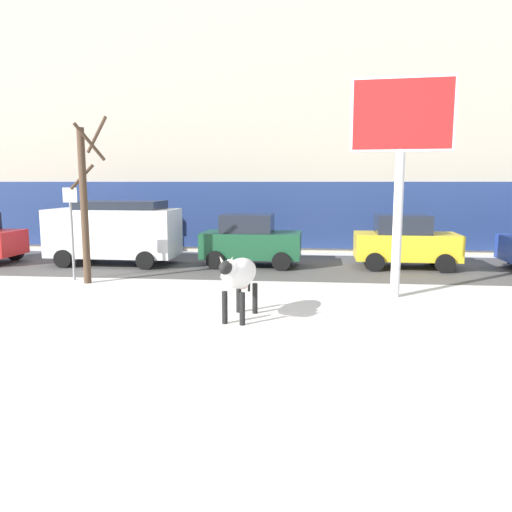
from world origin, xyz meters
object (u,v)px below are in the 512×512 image
object	(u,v)px
cow_holstein	(239,274)
car_darkgreen_hatchback	(251,240)
car_yellow_hatchback	(405,242)
bare_tree_left_lot	(85,199)
billboard	(402,128)
car_white_van	(115,231)
street_sign	(72,226)
pedestrian_near_billboard	(175,231)

from	to	relation	value
cow_holstein	car_darkgreen_hatchback	distance (m)	7.01
car_yellow_hatchback	cow_holstein	bearing A→B (deg)	-124.34
car_yellow_hatchback	bare_tree_left_lot	world-z (taller)	bare_tree_left_lot
car_darkgreen_hatchback	cow_holstein	bearing A→B (deg)	-85.52
billboard	car_white_van	bearing A→B (deg)	155.01
cow_holstein	street_sign	bearing A→B (deg)	145.61
pedestrian_near_billboard	billboard	bearing A→B (deg)	-44.42
billboard	car_yellow_hatchback	world-z (taller)	billboard
car_white_van	bare_tree_left_lot	bearing A→B (deg)	-81.68
cow_holstein	street_sign	xyz separation A→B (m)	(-5.67, 3.88, 0.67)
cow_holstein	pedestrian_near_billboard	distance (m)	11.18
car_white_van	car_darkgreen_hatchback	xyz separation A→B (m)	(4.96, 0.14, -0.32)
cow_holstein	pedestrian_near_billboard	xyz separation A→B (m)	(-4.22, 10.35, -0.12)
cow_holstein	car_yellow_hatchback	bearing A→B (deg)	55.66
street_sign	car_yellow_hatchback	bearing A→B (deg)	17.11
cow_holstein	street_sign	size ratio (longest dim) A/B	0.69
car_yellow_hatchback	street_sign	bearing A→B (deg)	-162.89
street_sign	car_darkgreen_hatchback	bearing A→B (deg)	31.23
car_white_van	street_sign	distance (m)	3.00
car_white_van	street_sign	world-z (taller)	street_sign
cow_holstein	car_white_van	bearing A→B (deg)	128.83
pedestrian_near_billboard	car_darkgreen_hatchback	bearing A→B (deg)	-42.51
bare_tree_left_lot	pedestrian_near_billboard	bearing A→B (deg)	83.37
car_darkgreen_hatchback	car_yellow_hatchback	xyz separation A→B (m)	(5.41, 0.14, 0.00)
car_darkgreen_hatchback	pedestrian_near_billboard	xyz separation A→B (m)	(-3.67, 3.37, -0.05)
billboard	street_sign	size ratio (longest dim) A/B	1.97
cow_holstein	bare_tree_left_lot	distance (m)	6.29
car_white_van	car_darkgreen_hatchback	size ratio (longest dim) A/B	1.31
billboard	car_yellow_hatchback	size ratio (longest dim) A/B	1.57
car_white_van	bare_tree_left_lot	size ratio (longest dim) A/B	0.95
car_yellow_hatchback	car_darkgreen_hatchback	bearing A→B (deg)	-178.54
cow_holstein	street_sign	distance (m)	6.90
cow_holstein	bare_tree_left_lot	xyz separation A→B (m)	(-5.02, 3.48, 1.50)
billboard	pedestrian_near_billboard	size ratio (longest dim) A/B	3.21
bare_tree_left_lot	car_white_van	bearing A→B (deg)	98.32
billboard	car_white_van	distance (m)	10.69
billboard	bare_tree_left_lot	xyz separation A→B (m)	(-8.79, 0.96, -1.81)
car_yellow_hatchback	billboard	bearing A→B (deg)	-103.36
pedestrian_near_billboard	street_sign	bearing A→B (deg)	-102.63
car_white_van	street_sign	size ratio (longest dim) A/B	1.65
car_white_van	car_yellow_hatchback	world-z (taller)	car_white_van
billboard	bare_tree_left_lot	bearing A→B (deg)	173.78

